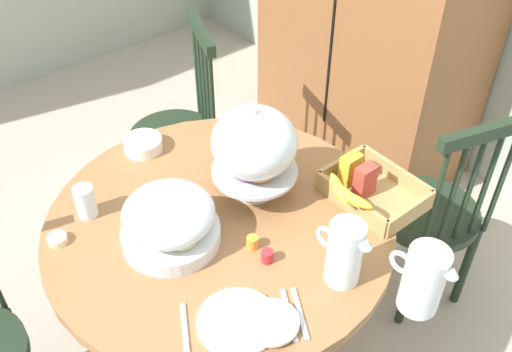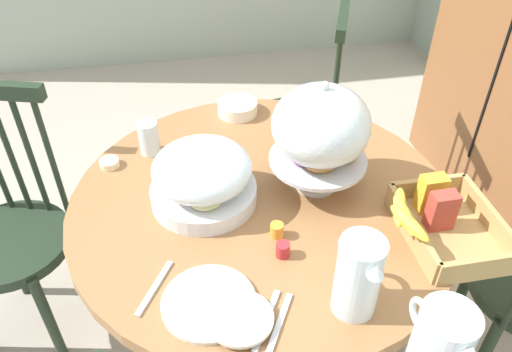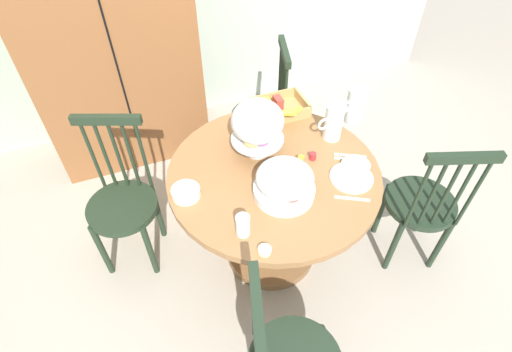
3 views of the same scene
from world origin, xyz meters
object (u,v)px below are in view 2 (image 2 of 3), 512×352
at_px(pastry_stand_with_dome, 321,130).
at_px(drinking_glass, 149,138).
at_px(windsor_chair_near_window, 301,123).
at_px(butter_dish, 109,163).
at_px(china_plate_large, 209,302).
at_px(fruit_platter_covered, 203,177).
at_px(dining_table, 262,253).
at_px(cereal_basket, 441,221).
at_px(cereal_bowl, 238,108).
at_px(windsor_chair_by_cabinet, 14,238).
at_px(china_plate_small, 240,318).
at_px(milk_pitcher, 438,351).
at_px(orange_juice_pitcher, 357,279).

bearing_deg(pastry_stand_with_dome, drinking_glass, -118.36).
relative_size(windsor_chair_near_window, butter_dish, 16.25).
bearing_deg(china_plate_large, fruit_platter_covered, 175.54).
relative_size(dining_table, pastry_stand_with_dome, 3.22).
relative_size(cereal_basket, china_plate_large, 1.44).
bearing_deg(cereal_bowl, pastry_stand_with_dome, 20.74).
distance_m(windsor_chair_by_cabinet, pastry_stand_with_dome, 1.12).
relative_size(drinking_glass, butter_dish, 1.83).
relative_size(windsor_chair_by_cabinet, china_plate_small, 6.50).
distance_m(cereal_basket, drinking_glass, 0.90).
bearing_deg(fruit_platter_covered, windsor_chair_near_window, 146.94).
bearing_deg(windsor_chair_by_cabinet, cereal_bowl, 103.42).
relative_size(windsor_chair_near_window, cereal_basket, 3.09).
distance_m(fruit_platter_covered, milk_pitcher, 0.74).
relative_size(windsor_chair_by_cabinet, cereal_basket, 3.09).
xyz_separation_m(windsor_chair_near_window, cereal_bowl, (0.32, -0.33, 0.31)).
bearing_deg(china_plate_large, cereal_basket, 100.98).
height_order(windsor_chair_near_window, butter_dish, windsor_chair_near_window).
height_order(china_plate_large, butter_dish, butter_dish).
xyz_separation_m(windsor_chair_by_cabinet, orange_juice_pitcher, (0.68, 0.94, 0.38)).
bearing_deg(cereal_basket, pastry_stand_with_dome, -133.00).
distance_m(china_plate_large, cereal_bowl, 0.83).
bearing_deg(china_plate_large, cereal_bowl, 166.51).
xyz_separation_m(china_plate_large, drinking_glass, (-0.63, -0.12, 0.05)).
bearing_deg(china_plate_large, china_plate_small, 45.14).
height_order(windsor_chair_by_cabinet, orange_juice_pitcher, windsor_chair_by_cabinet).
xyz_separation_m(dining_table, windsor_chair_by_cabinet, (-0.27, -0.81, -0.05)).
distance_m(cereal_bowl, drinking_glass, 0.36).
bearing_deg(drinking_glass, orange_juice_pitcher, 32.57).
xyz_separation_m(dining_table, china_plate_small, (0.41, -0.13, 0.25)).
distance_m(china_plate_large, butter_dish, 0.63).
xyz_separation_m(orange_juice_pitcher, cereal_bowl, (-0.87, -0.13, -0.07)).
distance_m(windsor_chair_by_cabinet, cereal_basket, 1.38).
xyz_separation_m(pastry_stand_with_dome, china_plate_small, (0.43, -0.30, -0.18)).
distance_m(dining_table, cereal_basket, 0.56).
xyz_separation_m(windsor_chair_near_window, cereal_basket, (1.01, 0.10, 0.33)).
xyz_separation_m(windsor_chair_near_window, china_plate_small, (1.19, -0.46, 0.30)).
distance_m(pastry_stand_with_dome, china_plate_large, 0.55).
distance_m(dining_table, cereal_bowl, 0.53).
relative_size(fruit_platter_covered, orange_juice_pitcher, 1.44).
height_order(china_plate_small, butter_dish, same).
bearing_deg(pastry_stand_with_dome, windsor_chair_by_cabinet, -103.97).
distance_m(china_plate_small, cereal_bowl, 0.88).
bearing_deg(windsor_chair_near_window, cereal_bowl, -45.97).
height_order(windsor_chair_near_window, cereal_basket, windsor_chair_near_window).
height_order(windsor_chair_near_window, china_plate_small, windsor_chair_near_window).
relative_size(windsor_chair_by_cabinet, fruit_platter_covered, 3.25).
bearing_deg(dining_table, drinking_glass, -132.48).
bearing_deg(windsor_chair_by_cabinet, china_plate_large, 45.19).
xyz_separation_m(windsor_chair_near_window, drinking_glass, (0.50, -0.64, 0.34)).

